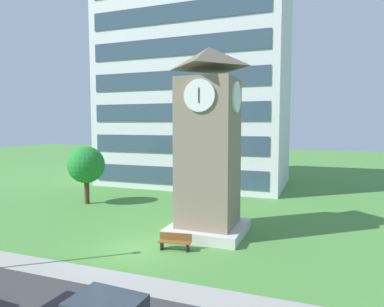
% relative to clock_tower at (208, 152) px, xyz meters
% --- Properties ---
extents(ground_plane, '(160.00, 160.00, 0.00)m').
position_rel_clock_tower_xyz_m(ground_plane, '(-2.90, -4.06, -5.12)').
color(ground_plane, '#4C893D').
extents(kerb_strip, '(120.00, 1.60, 0.01)m').
position_rel_clock_tower_xyz_m(kerb_strip, '(-2.90, -7.50, -5.11)').
color(kerb_strip, '#9E9E99').
rests_on(kerb_strip, ground).
extents(office_building, '(20.19, 11.66, 22.40)m').
position_rel_clock_tower_xyz_m(office_building, '(-7.17, 17.40, 6.08)').
color(office_building, silver).
rests_on(office_building, ground).
extents(clock_tower, '(4.47, 4.47, 11.37)m').
position_rel_clock_tower_xyz_m(clock_tower, '(0.00, 0.00, 0.00)').
color(clock_tower, gray).
rests_on(clock_tower, ground).
extents(park_bench, '(1.85, 0.76, 0.88)m').
position_rel_clock_tower_xyz_m(park_bench, '(-0.84, -3.25, -4.66)').
color(park_bench, brown).
rests_on(park_bench, ground).
extents(tree_by_building, '(3.14, 3.14, 4.94)m').
position_rel_clock_tower_xyz_m(tree_by_building, '(-12.26, 4.14, -1.78)').
color(tree_by_building, '#513823').
rests_on(tree_by_building, ground).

